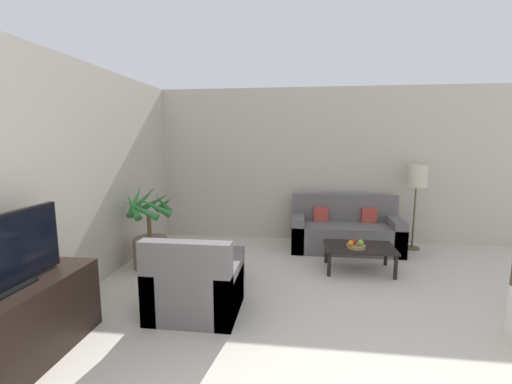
{
  "coord_description": "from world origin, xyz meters",
  "views": [
    {
      "loc": [
        -0.56,
        -0.38,
        1.79
      ],
      "look_at": [
        -1.22,
        4.8,
        1.0
      ],
      "focal_mm": 24.0,
      "sensor_mm": 36.0,
      "label": 1
    }
  ],
  "objects_px": {
    "sofa_loveseat": "(345,232)",
    "floor_lamp": "(417,180)",
    "television": "(7,252)",
    "apple_red": "(354,241)",
    "coffee_table": "(359,249)",
    "armchair": "(195,288)",
    "tv_console": "(15,329)",
    "apple_green": "(360,243)",
    "potted_palm": "(150,238)",
    "orange_fruit": "(351,243)",
    "fruit_bowl": "(356,246)",
    "ottoman": "(217,268)"
  },
  "relations": [
    {
      "from": "armchair",
      "to": "television",
      "type": "bearing_deg",
      "value": -138.27
    },
    {
      "from": "sofa_loveseat",
      "to": "apple_red",
      "type": "relative_size",
      "value": 24.57
    },
    {
      "from": "floor_lamp",
      "to": "ottoman",
      "type": "distance_m",
      "value": 3.53
    },
    {
      "from": "floor_lamp",
      "to": "television",
      "type": "bearing_deg",
      "value": -138.82
    },
    {
      "from": "tv_console",
      "to": "fruit_bowl",
      "type": "relative_size",
      "value": 5.77
    },
    {
      "from": "orange_fruit",
      "to": "coffee_table",
      "type": "bearing_deg",
      "value": 41.69
    },
    {
      "from": "sofa_loveseat",
      "to": "coffee_table",
      "type": "relative_size",
      "value": 1.87
    },
    {
      "from": "potted_palm",
      "to": "apple_red",
      "type": "bearing_deg",
      "value": 3.47
    },
    {
      "from": "potted_palm",
      "to": "floor_lamp",
      "type": "xyz_separation_m",
      "value": [
        3.97,
        1.32,
        0.73
      ]
    },
    {
      "from": "television",
      "to": "sofa_loveseat",
      "type": "distance_m",
      "value": 4.55
    },
    {
      "from": "sofa_loveseat",
      "to": "apple_green",
      "type": "height_order",
      "value": "sofa_loveseat"
    },
    {
      "from": "coffee_table",
      "to": "sofa_loveseat",
      "type": "bearing_deg",
      "value": 94.31
    },
    {
      "from": "coffee_table",
      "to": "apple_green",
      "type": "distance_m",
      "value": 0.16
    },
    {
      "from": "potted_palm",
      "to": "fruit_bowl",
      "type": "relative_size",
      "value": 4.58
    },
    {
      "from": "apple_green",
      "to": "orange_fruit",
      "type": "distance_m",
      "value": 0.13
    },
    {
      "from": "sofa_loveseat",
      "to": "fruit_bowl",
      "type": "distance_m",
      "value": 1.03
    },
    {
      "from": "tv_console",
      "to": "potted_palm",
      "type": "xyz_separation_m",
      "value": [
        0.1,
        2.24,
        0.1
      ]
    },
    {
      "from": "floor_lamp",
      "to": "orange_fruit",
      "type": "relative_size",
      "value": 19.24
    },
    {
      "from": "tv_console",
      "to": "orange_fruit",
      "type": "xyz_separation_m",
      "value": [
        2.89,
        2.33,
        0.1
      ]
    },
    {
      "from": "coffee_table",
      "to": "armchair",
      "type": "relative_size",
      "value": 1.05
    },
    {
      "from": "potted_palm",
      "to": "armchair",
      "type": "xyz_separation_m",
      "value": [
        1.04,
        -1.23,
        -0.15
      ]
    },
    {
      "from": "floor_lamp",
      "to": "fruit_bowl",
      "type": "distance_m",
      "value": 1.81
    },
    {
      "from": "floor_lamp",
      "to": "armchair",
      "type": "relative_size",
      "value": 1.57
    },
    {
      "from": "television",
      "to": "orange_fruit",
      "type": "distance_m",
      "value": 3.75
    },
    {
      "from": "television",
      "to": "ottoman",
      "type": "height_order",
      "value": "television"
    },
    {
      "from": "floor_lamp",
      "to": "apple_green",
      "type": "height_order",
      "value": "floor_lamp"
    },
    {
      "from": "tv_console",
      "to": "fruit_bowl",
      "type": "height_order",
      "value": "tv_console"
    },
    {
      "from": "floor_lamp",
      "to": "armchair",
      "type": "distance_m",
      "value": 3.99
    },
    {
      "from": "orange_fruit",
      "to": "armchair",
      "type": "height_order",
      "value": "armchair"
    },
    {
      "from": "coffee_table",
      "to": "ottoman",
      "type": "xyz_separation_m",
      "value": [
        -1.85,
        -0.67,
        -0.1
      ]
    },
    {
      "from": "floor_lamp",
      "to": "tv_console",
      "type": "bearing_deg",
      "value": -138.85
    },
    {
      "from": "tv_console",
      "to": "armchair",
      "type": "xyz_separation_m",
      "value": [
        1.14,
        1.01,
        -0.05
      ]
    },
    {
      "from": "television",
      "to": "sofa_loveseat",
      "type": "bearing_deg",
      "value": 49.05
    },
    {
      "from": "tv_console",
      "to": "potted_palm",
      "type": "bearing_deg",
      "value": 87.45
    },
    {
      "from": "floor_lamp",
      "to": "ottoman",
      "type": "xyz_separation_m",
      "value": [
        -2.89,
        -1.77,
        -0.95
      ]
    },
    {
      "from": "floor_lamp",
      "to": "apple_red",
      "type": "relative_size",
      "value": 19.65
    },
    {
      "from": "apple_red",
      "to": "apple_green",
      "type": "relative_size",
      "value": 0.86
    },
    {
      "from": "apple_green",
      "to": "armchair",
      "type": "bearing_deg",
      "value": -144.57
    },
    {
      "from": "floor_lamp",
      "to": "apple_red",
      "type": "height_order",
      "value": "floor_lamp"
    },
    {
      "from": "television",
      "to": "apple_red",
      "type": "bearing_deg",
      "value": 39.37
    },
    {
      "from": "floor_lamp",
      "to": "apple_green",
      "type": "xyz_separation_m",
      "value": [
        -1.06,
        -1.21,
        -0.73
      ]
    },
    {
      "from": "tv_console",
      "to": "coffee_table",
      "type": "xyz_separation_m",
      "value": [
        3.02,
        2.46,
        -0.02
      ]
    },
    {
      "from": "television",
      "to": "fruit_bowl",
      "type": "xyz_separation_m",
      "value": [
        2.96,
        2.37,
        -0.58
      ]
    },
    {
      "from": "sofa_loveseat",
      "to": "floor_lamp",
      "type": "relative_size",
      "value": 1.25
    },
    {
      "from": "potted_palm",
      "to": "orange_fruit",
      "type": "xyz_separation_m",
      "value": [
        2.79,
        0.1,
        0.0
      ]
    },
    {
      "from": "tv_console",
      "to": "ottoman",
      "type": "bearing_deg",
      "value": 56.59
    },
    {
      "from": "television",
      "to": "ottoman",
      "type": "xyz_separation_m",
      "value": [
        1.18,
        1.79,
        -0.75
      ]
    },
    {
      "from": "potted_palm",
      "to": "coffee_table",
      "type": "relative_size",
      "value": 1.25
    },
    {
      "from": "potted_palm",
      "to": "coffee_table",
      "type": "height_order",
      "value": "potted_palm"
    },
    {
      "from": "sofa_loveseat",
      "to": "armchair",
      "type": "xyz_separation_m",
      "value": [
        -1.82,
        -2.39,
        -0.01
      ]
    }
  ]
}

